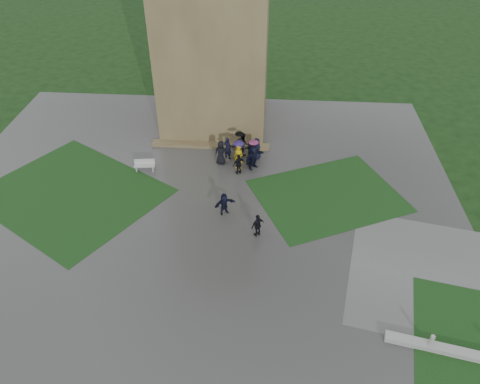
# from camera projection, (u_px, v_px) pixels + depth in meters

# --- Properties ---
(ground) EXTENTS (120.00, 120.00, 0.00)m
(ground) POSITION_uv_depth(u_px,v_px,m) (189.00, 242.00, 27.41)
(ground) COLOR black
(plaza) EXTENTS (34.00, 34.00, 0.02)m
(plaza) POSITION_uv_depth(u_px,v_px,m) (194.00, 219.00, 28.99)
(plaza) COLOR #353532
(plaza) RESTS_ON ground
(lawn_inset_left) EXTENTS (14.10, 13.46, 0.01)m
(lawn_inset_left) POSITION_uv_depth(u_px,v_px,m) (72.00, 194.00, 31.05)
(lawn_inset_left) COLOR black
(lawn_inset_left) RESTS_ON plaza
(lawn_inset_right) EXTENTS (11.12, 10.15, 0.01)m
(lawn_inset_right) POSITION_uv_depth(u_px,v_px,m) (328.00, 196.00, 30.88)
(lawn_inset_right) COLOR black
(lawn_inset_right) RESTS_ON plaza
(tower) EXTENTS (8.00, 8.00, 18.00)m
(tower) POSITION_uv_depth(u_px,v_px,m) (213.00, 9.00, 33.86)
(tower) COLOR brown
(tower) RESTS_ON ground
(tower_plinth) EXTENTS (9.00, 0.80, 0.22)m
(tower_plinth) POSITION_uv_depth(u_px,v_px,m) (211.00, 145.00, 35.74)
(tower_plinth) COLOR brown
(tower_plinth) RESTS_ON plaza
(bench) EXTENTS (1.48, 0.62, 0.84)m
(bench) POSITION_uv_depth(u_px,v_px,m) (145.00, 165.00, 33.00)
(bench) COLOR #B1B1AC
(bench) RESTS_ON plaza
(visitor_cluster) EXTENTS (3.65, 3.58, 2.31)m
(visitor_cluster) POSITION_uv_depth(u_px,v_px,m) (243.00, 152.00, 33.30)
(visitor_cluster) COLOR black
(visitor_cluster) RESTS_ON plaza
(pedestrian_mid) EXTENTS (1.45, 1.14, 1.50)m
(pedestrian_mid) POSITION_uv_depth(u_px,v_px,m) (224.00, 204.00, 29.01)
(pedestrian_mid) COLOR black
(pedestrian_mid) RESTS_ON plaza
(pedestrian_near) EXTENTS (1.01, 0.96, 1.53)m
(pedestrian_near) POSITION_uv_depth(u_px,v_px,m) (258.00, 225.00, 27.38)
(pedestrian_near) COLOR black
(pedestrian_near) RESTS_ON plaza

